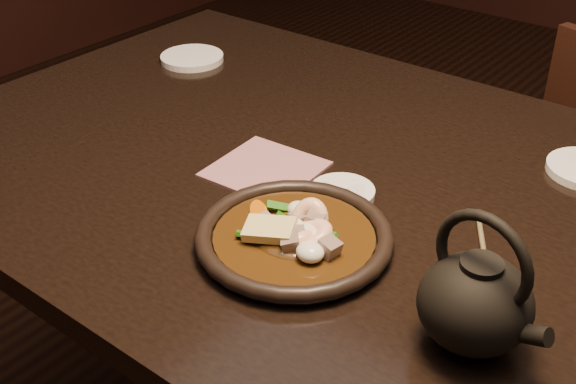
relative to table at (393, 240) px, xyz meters
The scene contains 8 objects.
table is the anchor object (origin of this frame).
plate 0.21m from the table, 103.76° to the right, with size 0.26×0.26×0.03m.
stirfry 0.21m from the table, 103.11° to the right, with size 0.17×0.12×0.05m.
soy_dish 0.11m from the table, 142.95° to the right, with size 0.09×0.09×0.01m, color silver.
saucer_left 0.63m from the table, 162.44° to the left, with size 0.13×0.13×0.01m, color silver.
chopsticks 0.20m from the table, 22.88° to the right, with size 0.13×0.21×0.01m.
napkin 0.22m from the table, 163.59° to the right, with size 0.15×0.15×0.00m, color #955B64.
teapot 0.33m from the table, 44.16° to the right, with size 0.15×0.12×0.17m.
Camera 1 is at (0.41, -0.79, 1.31)m, focal length 45.00 mm.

